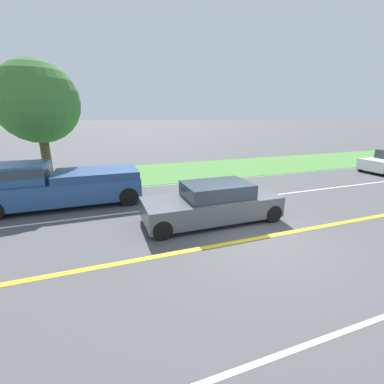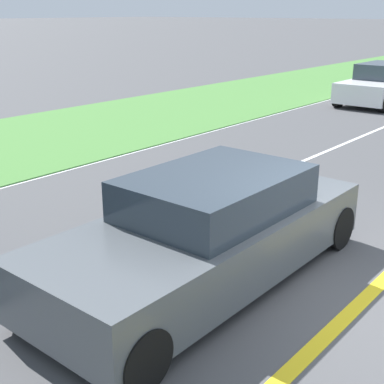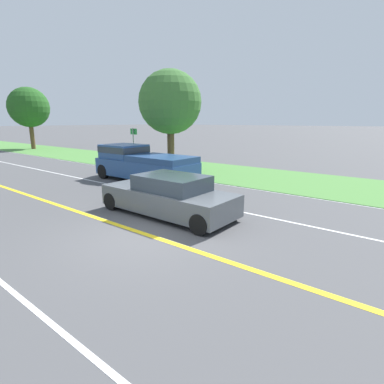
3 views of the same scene
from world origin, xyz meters
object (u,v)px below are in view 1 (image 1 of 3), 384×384
Objects in this scene: dog at (201,196)px; pickup_truck at (59,184)px; ego_car at (213,203)px; roadside_tree_right_near at (37,103)px.

pickup_truck is (2.28, 5.25, 0.40)m from dog.
dog is at bearing -3.19° from ego_car.
roadside_tree_right_near is (5.49, 6.10, 3.60)m from dog.
roadside_tree_right_near is at bearing 41.84° from ego_car.
ego_car reaches higher than dog.
ego_car is 6.27m from pickup_truck.
pickup_truck reaches higher than ego_car.
pickup_truck is 4.61m from roadside_tree_right_near.
ego_car is 0.78× the size of roadside_tree_right_near.
dog is at bearing -132.01° from roadside_tree_right_near.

